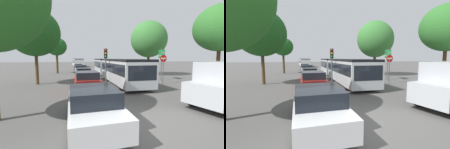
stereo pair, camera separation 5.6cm
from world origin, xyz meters
TOP-DOWN VIEW (x-y plane):
  - ground_plane at (0.00, 0.00)m, footprint 200.00×200.00m
  - articulated_bus at (1.82, 12.31)m, footprint 2.52×16.28m
  - city_bus_rear at (-1.93, 40.81)m, footprint 3.22×11.10m
  - queued_car_white at (-2.05, 0.22)m, footprint 1.89×4.19m
  - queued_car_red at (-1.80, 6.53)m, footprint 1.93×4.29m
  - queued_car_tan at (-1.73, 12.74)m, footprint 1.77×3.92m
  - queued_car_silver at (-1.80, 19.61)m, footprint 1.86×4.13m
  - queued_car_graphite at (-2.03, 25.79)m, footprint 1.80×3.99m
  - traffic_light at (0.20, 8.92)m, footprint 0.36×0.38m
  - no_entry_sign at (5.66, 7.75)m, footprint 0.70×0.08m
  - direction_sign_post at (6.92, 10.12)m, footprint 0.18×1.40m
  - tree_left_mid at (-6.20, 10.33)m, footprint 4.56×4.56m
  - tree_left_far at (-5.52, 20.99)m, footprint 3.24×3.24m
  - tree_right_near at (7.37, 3.51)m, footprint 3.56×3.56m
  - tree_right_mid at (7.66, 14.81)m, footprint 5.17×5.17m

SIDE VIEW (x-z plane):
  - ground_plane at x=0.00m, z-range 0.00..0.00m
  - queued_car_tan at x=-1.73m, z-range 0.01..1.35m
  - queued_car_graphite at x=-2.03m, z-range 0.01..1.38m
  - queued_car_silver at x=-1.80m, z-range 0.01..1.42m
  - queued_car_white at x=-2.05m, z-range 0.01..1.45m
  - queued_car_red at x=-1.80m, z-range 0.01..1.48m
  - city_bus_rear at x=-1.93m, z-range 0.19..2.54m
  - articulated_bus at x=1.82m, z-range 0.19..2.60m
  - no_entry_sign at x=5.66m, z-range 0.47..3.29m
  - traffic_light at x=0.20m, z-range 0.80..4.20m
  - direction_sign_post at x=6.92m, z-range 0.77..4.37m
  - tree_left_far at x=-5.52m, z-range 1.43..7.29m
  - tree_right_near at x=7.37m, z-range 1.48..7.73m
  - tree_left_mid at x=-6.20m, z-range 1.33..8.35m
  - tree_right_mid at x=7.66m, z-range 1.18..8.96m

